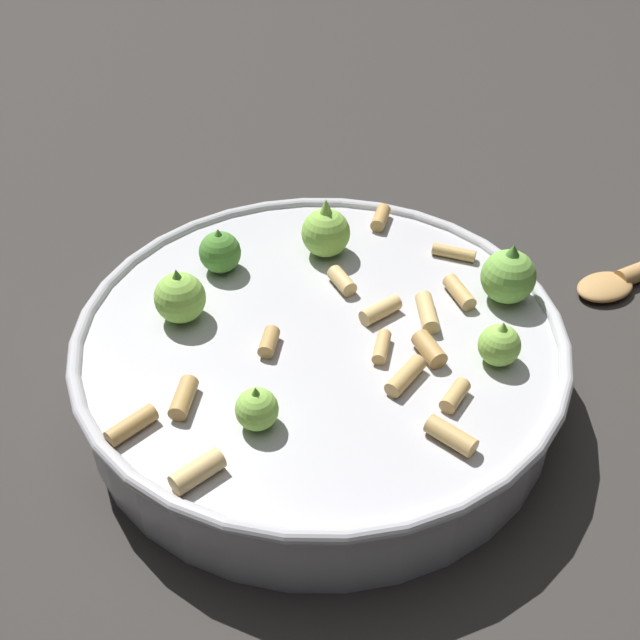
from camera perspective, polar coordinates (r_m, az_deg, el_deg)
The scene contains 2 objects.
ground_plane at distance 0.57m, azimuth -0.00°, elevation -5.06°, with size 2.40×2.40×0.00m, color #2D2B28.
cooking_pan at distance 0.55m, azimuth 0.07°, elevation -2.49°, with size 0.34×0.34×0.10m.
Camera 1 is at (-0.03, -0.40, 0.41)m, focal length 43.81 mm.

